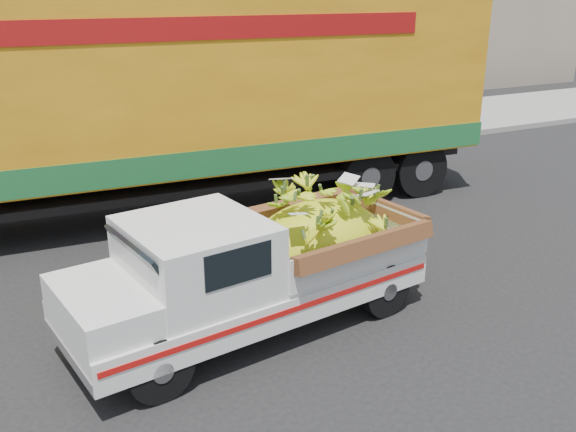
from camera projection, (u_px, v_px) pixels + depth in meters
name	position (u px, v px, depth m)	size (l,w,h in m)	color
ground	(247.00, 338.00, 7.69)	(100.00, 100.00, 0.00)	black
curb	(114.00, 178.00, 13.70)	(60.00, 0.25, 0.15)	gray
sidewalk	(95.00, 156.00, 15.47)	(60.00, 4.00, 0.14)	gray
building_right	(404.00, 9.00, 26.17)	(14.00, 6.00, 6.00)	gray
pickup_truck	(273.00, 260.00, 7.81)	(4.58, 2.24, 1.54)	black
semi_trailer	(169.00, 97.00, 11.20)	(12.04, 3.12, 3.80)	black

